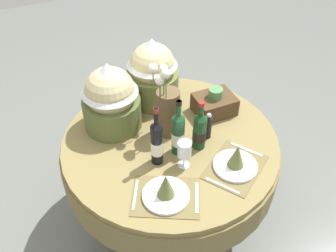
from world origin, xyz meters
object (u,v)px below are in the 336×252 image
Objects in this scene: place_setting_right at (236,161)px; pepper_mill at (208,126)px; place_setting_left at (166,191)px; wine_bottle_rear at (178,133)px; wine_bottle_right at (200,130)px; gift_tub_back_left at (110,95)px; gift_tub_back_centre at (152,69)px; woven_basket_side_right at (214,103)px; wine_bottle_left at (157,142)px; dining_table at (170,157)px; wine_glass_left at (184,150)px; flower_vase at (167,107)px.

place_setting_right is 2.40× the size of pepper_mill.
place_setting_left is 1.18× the size of wine_bottle_rear.
wine_bottle_right is 0.55m from gift_tub_back_left.
woven_basket_side_right is at bearing -43.23° from gift_tub_back_centre.
gift_tub_back_centre reaches higher than wine_bottle_left.
woven_basket_side_right is (0.36, 0.12, 0.22)m from dining_table.
wine_bottle_rear is at bearing 82.69° from wine_glass_left.
gift_tub_back_centre is (0.05, 0.33, 0.05)m from flower_vase.
wine_bottle_right is (0.26, 0.01, -0.02)m from wine_bottle_left.
wine_bottle_left is 0.57m from gift_tub_back_centre.
dining_table is 7.63× the size of wine_glass_left.
place_setting_right is 2.53× the size of wine_glass_left.
place_setting_left is 0.25m from wine_glass_left.
pepper_mill is (0.20, -0.14, -0.10)m from flower_vase.
dining_table is 0.46m from place_setting_right.
flower_vase is 2.66× the size of pepper_mill.
flower_vase is (-0.22, 0.41, 0.14)m from place_setting_right.
dining_table is 2.72× the size of flower_vase.
place_setting_right is at bearing -30.32° from wine_bottle_left.
place_setting_right is 0.26m from wine_bottle_right.
place_setting_left is 0.51m from flower_vase.
dining_table is at bearing 124.04° from place_setting_right.
woven_basket_side_right is (0.30, -0.28, -0.17)m from gift_tub_back_centre.
gift_tub_back_left reaches higher than place_setting_right.
gift_tub_back_left reaches higher than dining_table.
place_setting_right is 0.34m from wine_bottle_rear.
wine_bottle_left is 0.84× the size of gift_tub_back_centre.
wine_bottle_left is 0.14m from wine_bottle_rear.
wine_bottle_rear is 0.82× the size of gift_tub_back_left.
dining_table is 0.56m from gift_tub_back_centre.
wine_bottle_left is 2.20× the size of wine_glass_left.
woven_basket_side_right is at bearing 8.14° from flower_vase.
wine_bottle_left is 1.17× the size of wine_bottle_right.
dining_table is 2.96× the size of gift_tub_back_left.
wine_bottle_right is at bearing -42.02° from dining_table.
wine_bottle_rear is at bearing -94.63° from flower_vase.
flower_vase reaches higher than wine_bottle_left.
gift_tub_back_centre is at bearing 81.96° from flower_vase.
woven_basket_side_right is at bearing -12.97° from gift_tub_back_left.
gift_tub_back_left is at bearing 96.07° from place_setting_left.
wine_bottle_rear reaches higher than woven_basket_side_right.
wine_bottle_rear is at bearing 134.25° from place_setting_right.
dining_table is 7.25× the size of pepper_mill.
wine_bottle_rear is at bearing -96.86° from gift_tub_back_centre.
place_setting_left is 0.50m from pepper_mill.
gift_tub_back_centre is at bearing 102.98° from place_setting_right.
place_setting_right is 0.97× the size of gift_tub_back_centre.
dining_table is 3.59× the size of wine_bottle_rear.
place_setting_left and place_setting_right have the same top height.
place_setting_left is 2.50× the size of wine_glass_left.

